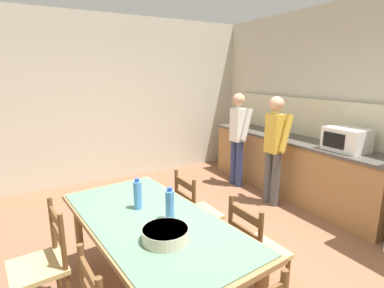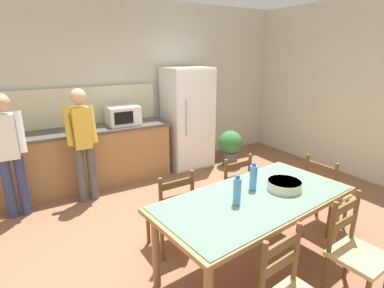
{
  "view_description": "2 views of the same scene",
  "coord_description": "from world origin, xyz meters",
  "px_view_note": "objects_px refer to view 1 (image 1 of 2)",
  "views": [
    {
      "loc": [
        2.15,
        -1.4,
        1.9
      ],
      "look_at": [
        -0.47,
        0.07,
        1.2
      ],
      "focal_mm": 28.0,
      "sensor_mm": 36.0,
      "label": 1
    },
    {
      "loc": [
        -1.64,
        -2.45,
        2.04
      ],
      "look_at": [
        -0.09,
        0.16,
        1.11
      ],
      "focal_mm": 28.0,
      "sensor_mm": 36.0,
      "label": 2
    }
  ],
  "objects_px": {
    "bottle_off_centre": "(170,205)",
    "bottle_near_centre": "(138,195)",
    "serving_bowl": "(165,234)",
    "chair_side_far_right": "(255,251)",
    "chair_side_near_left": "(42,265)",
    "person_at_sink": "(238,135)",
    "person_at_counter": "(274,145)",
    "microwave": "(346,139)",
    "dining_table": "(152,229)",
    "chair_side_far_left": "(196,214)"
  },
  "relations": [
    {
      "from": "bottle_near_centre",
      "to": "chair_side_far_left",
      "type": "height_order",
      "value": "bottle_near_centre"
    },
    {
      "from": "chair_side_far_left",
      "to": "person_at_sink",
      "type": "relative_size",
      "value": 0.57
    },
    {
      "from": "person_at_counter",
      "to": "serving_bowl",
      "type": "bearing_deg",
      "value": -149.75
    },
    {
      "from": "bottle_off_centre",
      "to": "chair_side_far_left",
      "type": "relative_size",
      "value": 0.3
    },
    {
      "from": "bottle_off_centre",
      "to": "bottle_near_centre",
      "type": "bearing_deg",
      "value": -154.71
    },
    {
      "from": "bottle_near_centre",
      "to": "chair_side_near_left",
      "type": "distance_m",
      "value": 0.9
    },
    {
      "from": "person_at_sink",
      "to": "chair_side_far_right",
      "type": "bearing_deg",
      "value": -124.51
    },
    {
      "from": "serving_bowl",
      "to": "person_at_counter",
      "type": "bearing_deg",
      "value": 120.25
    },
    {
      "from": "microwave",
      "to": "chair_side_near_left",
      "type": "bearing_deg",
      "value": -90.98
    },
    {
      "from": "bottle_off_centre",
      "to": "dining_table",
      "type": "bearing_deg",
      "value": -123.38
    },
    {
      "from": "bottle_near_centre",
      "to": "person_at_counter",
      "type": "distance_m",
      "value": 2.47
    },
    {
      "from": "chair_side_far_left",
      "to": "person_at_sink",
      "type": "xyz_separation_m",
      "value": [
        -1.39,
        1.63,
        0.45
      ]
    },
    {
      "from": "microwave",
      "to": "chair_side_far_left",
      "type": "height_order",
      "value": "microwave"
    },
    {
      "from": "chair_side_near_left",
      "to": "chair_side_far_right",
      "type": "bearing_deg",
      "value": 60.19
    },
    {
      "from": "bottle_off_centre",
      "to": "chair_side_far_left",
      "type": "bearing_deg",
      "value": 135.77
    },
    {
      "from": "microwave",
      "to": "bottle_near_centre",
      "type": "bearing_deg",
      "value": -89.1
    },
    {
      "from": "chair_side_far_right",
      "to": "person_at_counter",
      "type": "xyz_separation_m",
      "value": [
        -1.37,
        1.52,
        0.46
      ]
    },
    {
      "from": "bottle_near_centre",
      "to": "person_at_sink",
      "type": "distance_m",
      "value": 2.89
    },
    {
      "from": "serving_bowl",
      "to": "chair_side_far_right",
      "type": "xyz_separation_m",
      "value": [
        0.0,
        0.82,
        -0.4
      ]
    },
    {
      "from": "microwave",
      "to": "chair_side_far_right",
      "type": "distance_m",
      "value": 2.22
    },
    {
      "from": "chair_side_near_left",
      "to": "person_at_sink",
      "type": "bearing_deg",
      "value": 110.02
    },
    {
      "from": "bottle_off_centre",
      "to": "chair_side_near_left",
      "type": "relative_size",
      "value": 0.3
    },
    {
      "from": "dining_table",
      "to": "person_at_sink",
      "type": "height_order",
      "value": "person_at_sink"
    },
    {
      "from": "microwave",
      "to": "dining_table",
      "type": "height_order",
      "value": "microwave"
    },
    {
      "from": "bottle_off_centre",
      "to": "person_at_counter",
      "type": "distance_m",
      "value": 2.45
    },
    {
      "from": "chair_side_near_left",
      "to": "person_at_counter",
      "type": "relative_size",
      "value": 0.57
    },
    {
      "from": "bottle_near_centre",
      "to": "chair_side_far_right",
      "type": "height_order",
      "value": "bottle_near_centre"
    },
    {
      "from": "chair_side_far_right",
      "to": "chair_side_far_left",
      "type": "height_order",
      "value": "same"
    },
    {
      "from": "bottle_off_centre",
      "to": "chair_side_far_right",
      "type": "xyz_separation_m",
      "value": [
        0.26,
        0.67,
        -0.47
      ]
    },
    {
      "from": "serving_bowl",
      "to": "chair_side_near_left",
      "type": "distance_m",
      "value": 1.09
    },
    {
      "from": "microwave",
      "to": "bottle_off_centre",
      "type": "bearing_deg",
      "value": -82.39
    },
    {
      "from": "chair_side_near_left",
      "to": "chair_side_far_right",
      "type": "xyz_separation_m",
      "value": [
        0.68,
        1.58,
        0.0
      ]
    },
    {
      "from": "bottle_near_centre",
      "to": "person_at_sink",
      "type": "bearing_deg",
      "value": 125.27
    },
    {
      "from": "microwave",
      "to": "chair_side_near_left",
      "type": "height_order",
      "value": "microwave"
    },
    {
      "from": "bottle_near_centre",
      "to": "serving_bowl",
      "type": "height_order",
      "value": "bottle_near_centre"
    },
    {
      "from": "serving_bowl",
      "to": "chair_side_far_left",
      "type": "relative_size",
      "value": 0.35
    },
    {
      "from": "chair_side_near_left",
      "to": "person_at_counter",
      "type": "xyz_separation_m",
      "value": [
        -0.69,
        3.1,
        0.46
      ]
    },
    {
      "from": "person_at_sink",
      "to": "microwave",
      "type": "bearing_deg",
      "value": -72.9
    },
    {
      "from": "serving_bowl",
      "to": "chair_side_near_left",
      "type": "height_order",
      "value": "chair_side_near_left"
    },
    {
      "from": "serving_bowl",
      "to": "chair_side_far_right",
      "type": "relative_size",
      "value": 0.35
    },
    {
      "from": "serving_bowl",
      "to": "chair_side_near_left",
      "type": "relative_size",
      "value": 0.35
    },
    {
      "from": "bottle_off_centre",
      "to": "chair_side_far_right",
      "type": "bearing_deg",
      "value": 68.93
    },
    {
      "from": "serving_bowl",
      "to": "chair_side_far_left",
      "type": "distance_m",
      "value": 1.18
    },
    {
      "from": "bottle_near_centre",
      "to": "person_at_sink",
      "type": "relative_size",
      "value": 0.17
    },
    {
      "from": "serving_bowl",
      "to": "bottle_off_centre",
      "type": "bearing_deg",
      "value": 148.57
    },
    {
      "from": "microwave",
      "to": "dining_table",
      "type": "bearing_deg",
      "value": -84.35
    },
    {
      "from": "chair_side_near_left",
      "to": "chair_side_far_left",
      "type": "distance_m",
      "value": 1.5
    },
    {
      "from": "chair_side_far_right",
      "to": "chair_side_far_left",
      "type": "relative_size",
      "value": 1.0
    },
    {
      "from": "serving_bowl",
      "to": "bottle_near_centre",
      "type": "bearing_deg",
      "value": 179.38
    },
    {
      "from": "chair_side_near_left",
      "to": "bottle_off_centre",
      "type": "bearing_deg",
      "value": 58.63
    }
  ]
}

